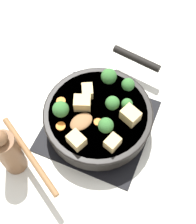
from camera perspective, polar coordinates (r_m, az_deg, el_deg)
The scene contains 19 objects.
ground_plane at distance 0.96m, azimuth 0.00°, elevation -2.52°, with size 2.40×2.40×0.00m, color silver.
front_burner_grate at distance 0.95m, azimuth 0.00°, elevation -2.20°, with size 0.31×0.31×0.03m.
skillet_pan at distance 0.91m, azimuth 0.06°, elevation -0.73°, with size 0.32×0.42×0.06m.
wooden_spoon at distance 0.85m, azimuth -8.56°, elevation -5.31°, with size 0.24×0.26×0.02m.
tofu_cube_center_large at distance 0.90m, azimuth -1.95°, elevation 3.86°, with size 0.04×0.03×0.03m, color #DBB770.
tofu_cube_near_handle at distance 0.88m, azimuth -2.89°, elevation 1.70°, with size 0.05×0.04×0.04m, color #DBB770.
tofu_cube_east_chunk at distance 0.86m, azimuth 5.95°, elevation -0.64°, with size 0.05×0.04×0.04m, color #DBB770.
tofu_cube_west_chunk at distance 0.83m, azimuth 2.68°, elevation -5.60°, with size 0.04×0.03×0.03m, color #DBB770.
tofu_cube_back_piece at distance 0.83m, azimuth -3.97°, elevation -5.18°, with size 0.04×0.04×0.04m, color #DBB770.
broccoli_floret_near_spoon at distance 0.91m, azimuth 5.51°, elevation 4.99°, with size 0.04×0.04×0.05m.
broccoli_floret_center_top at distance 0.83m, azimuth 1.43°, elevation -2.49°, with size 0.04×0.04×0.05m.
broccoli_floret_east_rim at distance 0.86m, azimuth -6.84°, elevation 0.48°, with size 0.05×0.05×0.05m.
broccoli_floret_west_rim at distance 0.92m, azimuth 2.00°, elevation 6.52°, with size 0.05×0.05×0.05m.
broccoli_floret_north_edge at distance 0.87m, azimuth 5.32°, elevation 1.45°, with size 0.03×0.03×0.04m.
broccoli_floret_south_cluster at distance 0.87m, azimuth 2.65°, elevation 1.63°, with size 0.04×0.04×0.05m.
carrot_slice_orange_thin at distance 0.91m, azimuth -6.79°, elevation 1.96°, with size 0.03×0.03×0.01m, color orange.
carrot_slice_near_center at distance 0.87m, azimuth -6.84°, elevation -2.60°, with size 0.03×0.03×0.01m, color orange.
carrot_slice_edge_slice at distance 0.87m, azimuth -0.05°, elevation -1.85°, with size 0.02×0.02×0.01m, color orange.
pepper_mill at distance 0.86m, azimuth -16.00°, elevation -7.06°, with size 0.06×0.06×0.21m.
Camera 1 is at (0.17, -0.39, 0.86)m, focal length 50.00 mm.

